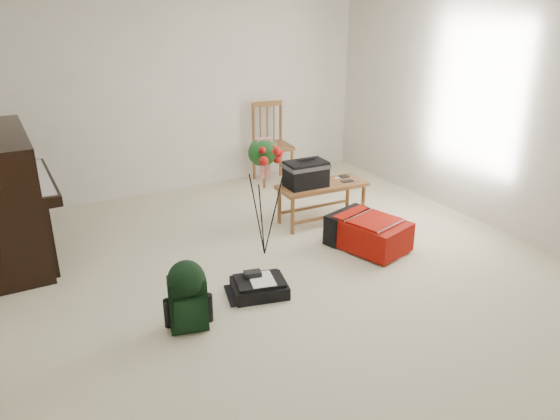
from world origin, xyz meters
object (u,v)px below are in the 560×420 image
bench (311,177)px  piano (7,200)px  black_duffel (259,286)px  red_suitcase (365,231)px  flower_stand (264,198)px  dining_chair (271,144)px  green_backpack (187,292)px

bench → piano: bearing=169.6°
bench → black_duffel: 1.69m
red_suitcase → flower_stand: size_ratio=0.72×
piano → dining_chair: piano is taller
dining_chair → green_backpack: bearing=-121.8°
piano → green_backpack: bearing=-61.6°
dining_chair → black_duffel: dining_chair is taller
bench → dining_chair: 1.55m
green_backpack → flower_stand: (1.10, 0.87, 0.28)m
black_duffel → bench: bearing=56.1°
piano → dining_chair: (3.28, 0.84, -0.08)m
green_backpack → dining_chair: bearing=65.9°
red_suitcase → flower_stand: (-0.98, 0.34, 0.42)m
piano → green_backpack: (1.07, -1.98, -0.28)m
bench → green_backpack: size_ratio=1.77×
flower_stand → red_suitcase: bearing=-8.5°
red_suitcase → black_duffel: red_suitcase is taller
black_duffel → green_backpack: bearing=-150.4°
bench → red_suitcase: bearing=-74.5°
bench → red_suitcase: size_ratio=1.15×
piano → bench: 3.05m
red_suitcase → green_backpack: green_backpack is taller
piano → green_backpack: 2.27m
piano → bench: piano is taller
dining_chair → flower_stand: flower_stand is taller
dining_chair → black_duffel: (-1.51, -2.61, -0.45)m
bench → green_backpack: bench is taller
dining_chair → black_duffel: 3.05m
red_suitcase → piano: bearing=138.7°
bench → red_suitcase: 0.87m
bench → black_duffel: size_ratio=1.91×
red_suitcase → green_backpack: (-2.08, -0.53, 0.14)m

